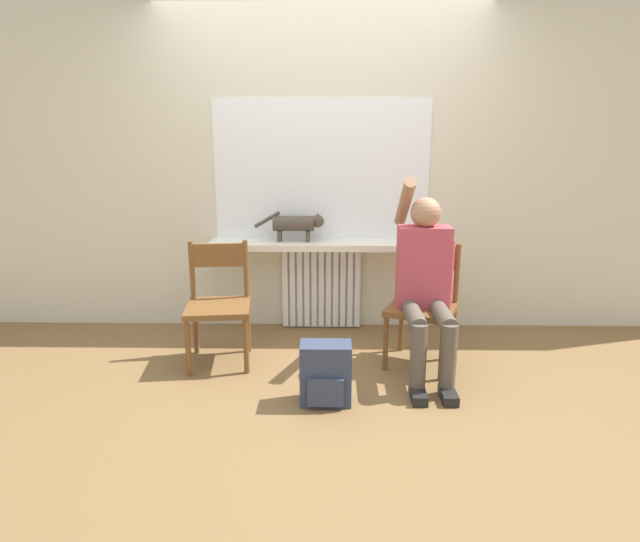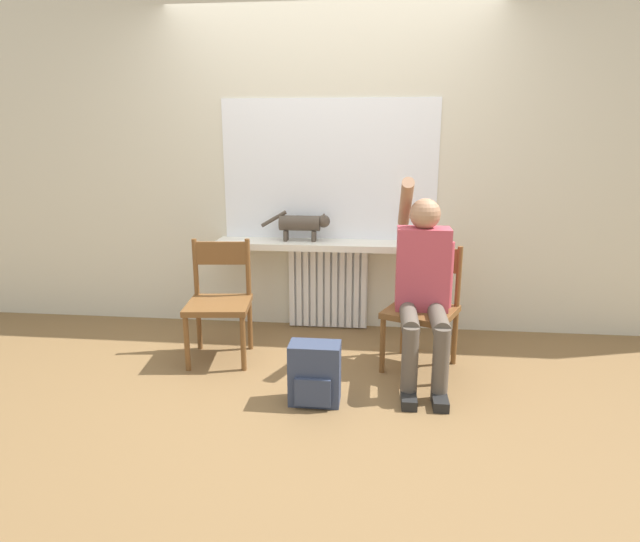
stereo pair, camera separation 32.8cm
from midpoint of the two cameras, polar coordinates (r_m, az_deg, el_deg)
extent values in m
plane|color=brown|center=(3.41, 1.78, -12.57)|extent=(12.00, 12.00, 0.00)
cube|color=beige|center=(4.28, 3.25, 11.67)|extent=(7.00, 0.06, 2.70)
cube|color=white|center=(4.37, 3.02, -1.67)|extent=(0.64, 0.05, 0.69)
cube|color=white|center=(4.36, -0.85, -1.72)|extent=(0.04, 0.03, 0.66)
cube|color=white|center=(4.35, -0.08, -1.74)|extent=(0.04, 0.03, 0.66)
cube|color=white|center=(4.34, 0.68, -1.76)|extent=(0.04, 0.03, 0.66)
cube|color=white|center=(4.34, 1.45, -1.78)|extent=(0.04, 0.03, 0.66)
cube|color=white|center=(4.33, 2.22, -1.81)|extent=(0.04, 0.03, 0.66)
cube|color=white|center=(4.33, 2.99, -1.83)|extent=(0.04, 0.03, 0.66)
cube|color=white|center=(4.33, 3.76, -1.85)|extent=(0.04, 0.03, 0.66)
cube|color=white|center=(4.33, 4.53, -1.87)|extent=(0.04, 0.03, 0.66)
cube|color=white|center=(4.33, 5.31, -1.89)|extent=(0.04, 0.03, 0.66)
cube|color=white|center=(4.32, 6.08, -1.91)|extent=(0.04, 0.03, 0.66)
cube|color=white|center=(4.33, 6.85, -1.93)|extent=(0.04, 0.03, 0.66)
cube|color=white|center=(4.17, 2.99, 2.76)|extent=(1.75, 0.30, 0.05)
cube|color=white|center=(4.25, 3.21, 10.67)|extent=(1.68, 0.01, 1.08)
cube|color=brown|center=(3.74, -8.32, -3.65)|extent=(0.47, 0.47, 0.04)
cylinder|color=brown|center=(3.66, -11.54, -7.65)|extent=(0.04, 0.04, 0.38)
cylinder|color=brown|center=(3.61, -5.62, -7.76)|extent=(0.04, 0.04, 0.38)
cylinder|color=brown|center=(4.01, -10.52, -5.67)|extent=(0.04, 0.04, 0.38)
cylinder|color=brown|center=(3.96, -5.13, -5.74)|extent=(0.04, 0.04, 0.38)
cylinder|color=brown|center=(3.89, -10.81, 0.38)|extent=(0.04, 0.04, 0.41)
cylinder|color=brown|center=(3.84, -5.27, 0.40)|extent=(0.04, 0.04, 0.41)
cube|color=brown|center=(3.83, -8.11, 1.88)|extent=(0.38, 0.07, 0.16)
cube|color=brown|center=(3.65, 13.24, -4.32)|extent=(0.56, 0.56, 0.04)
cylinder|color=brown|center=(3.61, 9.30, -7.90)|extent=(0.04, 0.04, 0.38)
cylinder|color=brown|center=(3.51, 15.13, -8.88)|extent=(0.04, 0.04, 0.38)
cylinder|color=brown|center=(3.94, 11.23, -6.06)|extent=(0.04, 0.04, 0.38)
cylinder|color=brown|center=(3.85, 16.57, -6.88)|extent=(0.04, 0.04, 0.38)
cylinder|color=brown|center=(3.81, 11.54, 0.09)|extent=(0.04, 0.04, 0.41)
cylinder|color=brown|center=(3.72, 17.04, -0.60)|extent=(0.04, 0.04, 0.41)
cube|color=brown|center=(3.74, 14.35, 1.27)|extent=(0.36, 0.17, 0.16)
cylinder|color=brown|center=(3.42, 12.20, -4.87)|extent=(0.11, 0.48, 0.11)
cylinder|color=brown|center=(3.45, 15.19, -4.92)|extent=(0.11, 0.48, 0.11)
cylinder|color=brown|center=(3.27, 12.43, -9.70)|extent=(0.10, 0.10, 0.46)
cylinder|color=brown|center=(3.30, 15.58, -9.71)|extent=(0.10, 0.10, 0.46)
cube|color=black|center=(3.30, 12.35, -13.27)|extent=(0.09, 0.20, 0.06)
cube|color=black|center=(3.33, 15.51, -13.25)|extent=(0.09, 0.20, 0.06)
cube|color=#B74251|center=(3.59, 13.46, 0.20)|extent=(0.34, 0.20, 0.54)
sphere|color=#A87A5B|center=(3.53, 13.80, 5.91)|extent=(0.20, 0.20, 0.20)
cylinder|color=#A87A5B|center=(3.64, 11.71, 7.05)|extent=(0.08, 0.50, 0.38)
cylinder|color=#B74251|center=(3.58, 15.94, -0.44)|extent=(0.08, 0.08, 0.43)
cylinder|color=#4C4238|center=(4.18, 0.08, 5.12)|extent=(0.32, 0.12, 0.12)
sphere|color=#4C4238|center=(4.16, 2.66, 5.31)|extent=(0.10, 0.10, 0.10)
cone|color=#4C4238|center=(4.13, 2.65, 5.87)|extent=(0.03, 0.03, 0.03)
cone|color=#4C4238|center=(4.18, 2.69, 5.96)|extent=(0.03, 0.03, 0.03)
cylinder|color=#4C4238|center=(4.16, 1.56, 3.66)|extent=(0.03, 0.03, 0.08)
cylinder|color=#4C4238|center=(4.22, 1.62, 3.81)|extent=(0.03, 0.03, 0.08)
cylinder|color=#4C4238|center=(4.18, -1.48, 3.72)|extent=(0.03, 0.03, 0.08)
cylinder|color=#4C4238|center=(4.24, -1.37, 3.87)|extent=(0.03, 0.03, 0.08)
cylinder|color=#4C4238|center=(4.20, -2.72, 5.56)|extent=(0.21, 0.03, 0.14)
cube|color=#333D56|center=(3.19, 2.43, -10.88)|extent=(0.30, 0.18, 0.37)
cube|color=#333D56|center=(3.13, 2.29, -12.89)|extent=(0.21, 0.03, 0.17)
camera|label=1|loc=(0.16, -87.47, 0.64)|focal=30.00mm
camera|label=2|loc=(0.16, 92.53, -0.64)|focal=30.00mm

